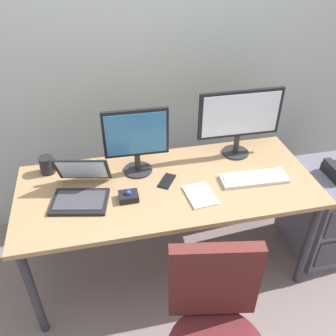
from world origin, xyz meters
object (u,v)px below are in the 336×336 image
Objects in this scene: keyboard at (254,178)px; file_cabinet at (325,211)px; cell_phone at (168,181)px; banana at (83,165)px; coffee_mug at (47,165)px; paper_notepad at (200,195)px; monitor_side at (136,138)px; monitor_main at (240,118)px; laptop at (81,189)px; trackball_mouse at (129,196)px.

file_cabinet is at bearing 2.57° from keyboard.
cell_phone is at bearing 169.22° from keyboard.
banana is at bearing 160.57° from keyboard.
coffee_mug is 0.53× the size of paper_notepad.
monitor_side is 0.59m from coffee_mug.
coffee_mug is at bearing -178.85° from banana.
laptop is at bearing -166.99° from monitor_main.
laptop is at bearing 176.19° from keyboard.
monitor_side is at bearing 134.00° from paper_notepad.
keyboard is at bearing -19.43° from banana.
file_cabinet is 3.15× the size of paper_notepad.
monitor_side is 1.10× the size of laptop.
coffee_mug is at bearing 124.61° from laptop.
monitor_main is at bearing 46.48° from paper_notepad.
paper_notepad is (0.31, -0.32, -0.23)m from monitor_side.
monitor_main is 4.90× the size of coffee_mug.
file_cabinet is 1.46m from monitor_side.
monitor_main is 1.28× the size of monitor_side.
monitor_main reaches higher than coffee_mug.
paper_notepad is at bearing -33.76° from banana.
keyboard is at bearing 1.10° from trackball_mouse.
monitor_side is 2.23× the size of banana.
laptop is (-1.03, 0.07, 0.04)m from keyboard.
monitor_side reaches higher than laptop.
keyboard is 2.93× the size of cell_phone.
keyboard is 1.08× the size of laptop.
paper_notepad is at bearing -12.25° from laptop.
file_cabinet is 0.96m from monitor_main.
keyboard is 2.19× the size of banana.
cell_phone is at bearing -158.03° from monitor_main.
file_cabinet is 0.74m from keyboard.
monitor_main is at bearing 4.95° from monitor_side.
trackball_mouse reaches higher than paper_notepad.
monitor_side is 0.76m from keyboard.
monitor_main reaches higher than paper_notepad.
keyboard is 0.77m from trackball_mouse.
file_cabinet is 5.89× the size of coffee_mug.
banana is at bearing 86.74° from laptop.
trackball_mouse is (-0.09, -0.26, -0.22)m from monitor_side.
laptop is (-0.35, -0.18, -0.19)m from monitor_side.
paper_notepad is at bearing -8.54° from trackball_mouse.
monitor_main is 0.40m from keyboard.
banana is (0.02, 0.29, -0.03)m from laptop.
trackball_mouse reaches higher than banana.
banana is (0.21, 0.00, -0.04)m from coffee_mug.
monitor_side is 0.51m from paper_notepad.
laptop is 1.85× the size of paper_notepad.
keyboard is at bearing -16.07° from coffee_mug.
cell_phone is (0.16, -0.15, -0.23)m from monitor_side.
paper_notepad is (0.86, -0.43, -0.05)m from coffee_mug.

